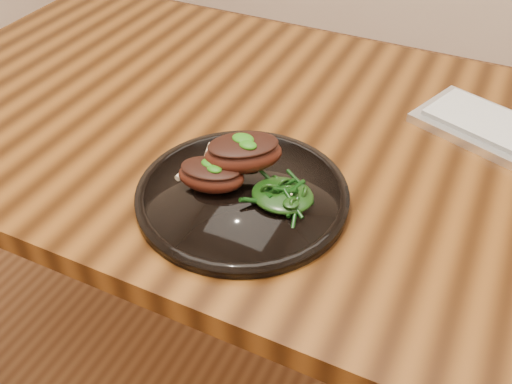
% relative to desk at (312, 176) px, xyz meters
% --- Properties ---
extents(desk, '(1.60, 0.80, 0.75)m').
position_rel_desk_xyz_m(desk, '(0.00, 0.00, 0.00)').
color(desk, black).
rests_on(desk, ground).
extents(plate, '(0.31, 0.31, 0.02)m').
position_rel_desk_xyz_m(plate, '(-0.04, -0.20, 0.09)').
color(plate, black).
rests_on(plate, desk).
extents(lamb_chop_front, '(0.11, 0.08, 0.04)m').
position_rel_desk_xyz_m(lamb_chop_front, '(-0.08, -0.21, 0.12)').
color(lamb_chop_front, '#3E150C').
rests_on(lamb_chop_front, plate).
extents(lamb_chop_back, '(0.14, 0.13, 0.05)m').
position_rel_desk_xyz_m(lamb_chop_back, '(-0.05, -0.16, 0.14)').
color(lamb_chop_back, '#3E150C').
rests_on(lamb_chop_back, plate).
extents(herb_smear, '(0.07, 0.05, 0.00)m').
position_rel_desk_xyz_m(herb_smear, '(-0.08, -0.13, 0.10)').
color(herb_smear, '#114E08').
rests_on(herb_smear, plate).
extents(greens_heap, '(0.09, 0.08, 0.03)m').
position_rel_desk_xyz_m(greens_heap, '(0.02, -0.19, 0.12)').
color(greens_heap, black).
rests_on(greens_heap, plate).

